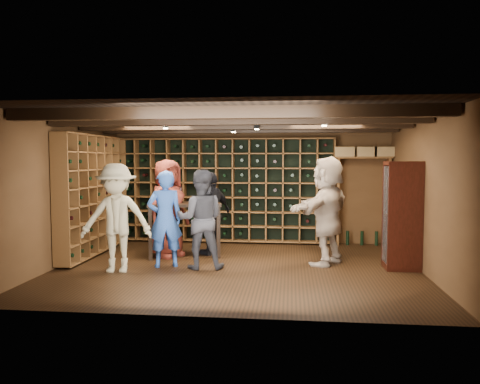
# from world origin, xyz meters

# --- Properties ---
(ground) EXTENTS (6.00, 6.00, 0.00)m
(ground) POSITION_xyz_m (0.00, 0.00, 0.00)
(ground) COLOR black
(ground) RESTS_ON ground
(room_shell) EXTENTS (6.00, 6.00, 6.00)m
(room_shell) POSITION_xyz_m (0.00, 0.05, 2.42)
(room_shell) COLOR #52341C
(room_shell) RESTS_ON ground
(wine_rack_back) EXTENTS (4.65, 0.30, 2.20)m
(wine_rack_back) POSITION_xyz_m (-0.52, 2.33, 1.15)
(wine_rack_back) COLOR brown
(wine_rack_back) RESTS_ON ground
(wine_rack_left) EXTENTS (0.30, 2.65, 2.20)m
(wine_rack_left) POSITION_xyz_m (-2.83, 0.82, 1.15)
(wine_rack_left) COLOR brown
(wine_rack_left) RESTS_ON ground
(crate_shelf) EXTENTS (1.20, 0.32, 2.07)m
(crate_shelf) POSITION_xyz_m (2.41, 2.32, 1.57)
(crate_shelf) COLOR brown
(crate_shelf) RESTS_ON ground
(display_cabinet) EXTENTS (0.55, 0.50, 1.75)m
(display_cabinet) POSITION_xyz_m (2.71, 0.20, 0.86)
(display_cabinet) COLOR black
(display_cabinet) RESTS_ON ground
(man_blue_shirt) EXTENTS (0.70, 0.59, 1.62)m
(man_blue_shirt) POSITION_xyz_m (-1.21, -0.07, 0.81)
(man_blue_shirt) COLOR navy
(man_blue_shirt) RESTS_ON ground
(man_grey_suit) EXTENTS (0.88, 0.73, 1.64)m
(man_grey_suit) POSITION_xyz_m (-0.59, -0.12, 0.82)
(man_grey_suit) COLOR black
(man_grey_suit) RESTS_ON ground
(guest_red_floral) EXTENTS (0.95, 1.05, 1.81)m
(guest_red_floral) POSITION_xyz_m (-1.38, 0.75, 0.90)
(guest_red_floral) COLOR maroon
(guest_red_floral) RESTS_ON ground
(guest_woman_black) EXTENTS (0.85, 0.98, 1.58)m
(guest_woman_black) POSITION_xyz_m (-0.60, 1.03, 0.79)
(guest_woman_black) COLOR black
(guest_woman_black) RESTS_ON ground
(guest_khaki) EXTENTS (1.21, 0.80, 1.75)m
(guest_khaki) POSITION_xyz_m (-1.89, -0.49, 0.87)
(guest_khaki) COLOR gray
(guest_khaki) RESTS_ON ground
(guest_beige) EXTENTS (1.35, 1.77, 1.87)m
(guest_beige) POSITION_xyz_m (1.52, 0.44, 0.93)
(guest_beige) COLOR tan
(guest_beige) RESTS_ON ground
(tasting_table) EXTENTS (1.46, 0.99, 1.29)m
(tasting_table) POSITION_xyz_m (-1.09, 0.80, 0.87)
(tasting_table) COLOR black
(tasting_table) RESTS_ON ground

